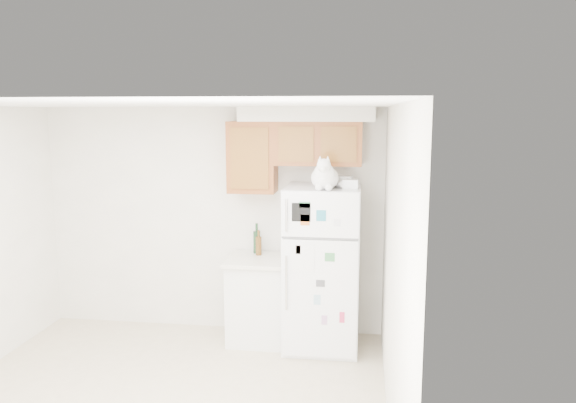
% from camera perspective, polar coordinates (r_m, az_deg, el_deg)
% --- Properties ---
extents(room_shell, '(3.84, 4.04, 2.52)m').
position_cam_1_polar(room_shell, '(4.59, -12.09, -0.82)').
color(room_shell, white).
rests_on(room_shell, ground_plane).
extents(refrigerator, '(0.76, 0.78, 1.70)m').
position_cam_1_polar(refrigerator, '(5.85, 3.49, -6.76)').
color(refrigerator, white).
rests_on(refrigerator, ground_plane).
extents(base_counter, '(0.64, 0.64, 0.92)m').
position_cam_1_polar(base_counter, '(6.12, -3.04, -9.84)').
color(base_counter, white).
rests_on(base_counter, ground_plane).
extents(cat, '(0.33, 0.49, 0.34)m').
position_cam_1_polar(cat, '(5.46, 3.77, 2.56)').
color(cat, white).
rests_on(cat, refrigerator).
extents(storage_box_back, '(0.20, 0.16, 0.10)m').
position_cam_1_polar(storage_box_back, '(5.76, 5.67, 2.09)').
color(storage_box_back, white).
rests_on(storage_box_back, refrigerator).
extents(storage_box_front, '(0.16, 0.12, 0.09)m').
position_cam_1_polar(storage_box_front, '(5.56, 6.39, 1.78)').
color(storage_box_front, white).
rests_on(storage_box_front, refrigerator).
extents(bottle_green, '(0.08, 0.08, 0.33)m').
position_cam_1_polar(bottle_green, '(6.14, -3.19, -3.74)').
color(bottle_green, '#19381E').
rests_on(bottle_green, base_counter).
extents(bottle_amber, '(0.06, 0.06, 0.27)m').
position_cam_1_polar(bottle_amber, '(6.06, -3.00, -4.19)').
color(bottle_amber, '#593814').
rests_on(bottle_amber, base_counter).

